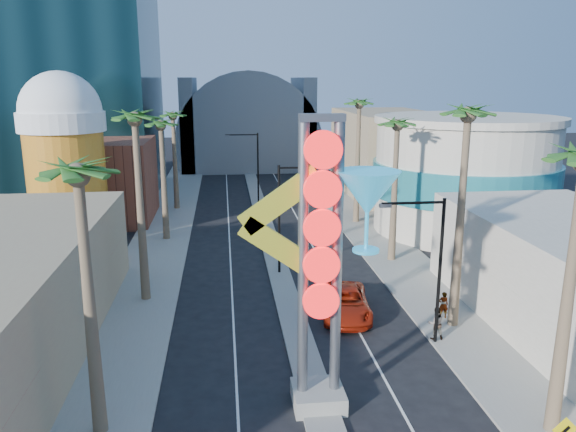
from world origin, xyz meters
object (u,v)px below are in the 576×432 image
object	(u,v)px
neon_sign	(340,244)
pedestrian_a	(443,305)
red_pickup	(346,302)
pedestrian_b	(436,323)

from	to	relation	value
neon_sign	pedestrian_a	bearing A→B (deg)	45.00
neon_sign	red_pickup	world-z (taller)	neon_sign
red_pickup	pedestrian_b	xyz separation A→B (m)	(4.09, -3.92, 0.22)
pedestrian_a	pedestrian_b	xyz separation A→B (m)	(-1.47, -2.61, 0.10)
pedestrian_a	pedestrian_b	distance (m)	2.99
red_pickup	pedestrian_a	xyz separation A→B (m)	(5.56, -1.32, 0.12)
pedestrian_a	red_pickup	bearing A→B (deg)	-8.38
red_pickup	pedestrian_a	distance (m)	5.71
red_pickup	pedestrian_a	bearing A→B (deg)	-6.02
pedestrian_b	red_pickup	bearing A→B (deg)	-42.00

